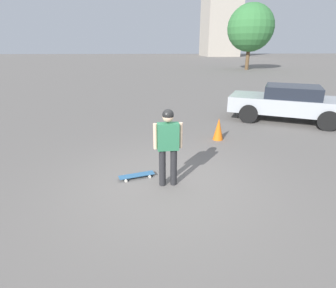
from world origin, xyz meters
name	(u,v)px	position (x,y,z in m)	size (l,w,h in m)	color
ground_plane	(168,184)	(0.00, 0.00, 0.00)	(220.00, 220.00, 0.00)	slate
person	(168,142)	(0.00, 0.00, 0.98)	(0.23, 0.59, 1.64)	#262628
skateboard	(137,175)	(-0.35, -0.68, 0.06)	(0.41, 0.82, 0.08)	#336693
car_parked_near	(288,102)	(-4.82, 5.09, 0.74)	(3.60, 4.69, 1.37)	#ADB2B7
tree_distant	(251,28)	(-29.04, 12.34, 4.92)	(5.58, 5.58, 7.73)	brown
traffic_cone	(218,129)	(-2.77, 1.80, 0.35)	(0.32, 0.32, 0.70)	orange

